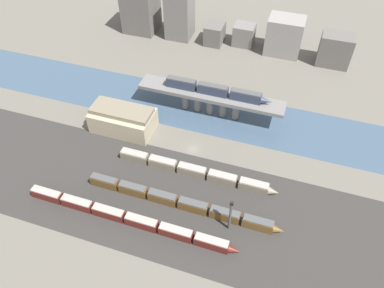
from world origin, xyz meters
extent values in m
plane|color=#666056|center=(0.00, 0.00, 0.00)|extent=(400.00, 400.00, 0.00)
cube|color=#33302D|center=(0.00, -24.00, 0.00)|extent=(280.00, 42.00, 0.01)
cube|color=#3D5166|center=(0.00, 21.62, 0.00)|extent=(320.00, 25.72, 0.01)
cube|color=slate|center=(0.00, 21.62, 8.55)|extent=(56.97, 8.47, 1.49)
cylinder|color=gray|center=(-10.29, 21.62, 3.90)|extent=(2.96, 2.96, 7.81)
cylinder|color=gray|center=(-5.14, 21.62, 3.90)|extent=(2.96, 2.96, 7.81)
cylinder|color=gray|center=(0.00, 21.62, 3.90)|extent=(2.96, 2.96, 7.81)
cylinder|color=gray|center=(5.14, 21.62, 3.90)|extent=(2.96, 2.96, 7.81)
cylinder|color=gray|center=(10.29, 21.62, 3.90)|extent=(2.96, 2.96, 7.81)
cube|color=#2D384C|center=(-11.89, 21.62, 11.11)|extent=(11.62, 2.82, 3.62)
cube|color=#4C4C4C|center=(-11.89, 21.62, 13.12)|extent=(11.15, 2.59, 0.40)
cube|color=#2D384C|center=(0.77, 21.62, 11.11)|extent=(11.62, 2.82, 3.62)
cube|color=#4C4C4C|center=(0.77, 21.62, 13.12)|extent=(11.15, 2.59, 0.40)
cube|color=#2D384C|center=(13.43, 21.62, 11.11)|extent=(11.62, 2.82, 3.62)
cube|color=#4C4C4C|center=(13.43, 21.62, 13.12)|extent=(11.15, 2.59, 0.40)
cone|color=#2D384C|center=(21.28, 21.62, 10.93)|extent=(4.07, 2.53, 2.53)
cube|color=#5B1E19|center=(-37.19, -35.15, 1.55)|extent=(10.17, 2.70, 3.09)
cube|color=#9E998E|center=(-37.19, -35.15, 3.29)|extent=(9.76, 2.48, 0.40)
cube|color=#5B1E19|center=(-26.33, -35.15, 1.55)|extent=(10.17, 2.70, 3.09)
cube|color=#9E998E|center=(-26.33, -35.15, 3.29)|extent=(9.76, 2.48, 0.40)
cube|color=#5B1E19|center=(-15.46, -35.15, 1.55)|extent=(10.17, 2.70, 3.09)
cube|color=#9E998E|center=(-15.46, -35.15, 3.29)|extent=(9.76, 2.48, 0.40)
cube|color=#5B1E19|center=(-4.59, -35.15, 1.55)|extent=(10.17, 2.70, 3.09)
cube|color=#9E998E|center=(-4.59, -35.15, 3.29)|extent=(9.76, 2.48, 0.40)
cube|color=#5B1E19|center=(6.27, -35.15, 1.55)|extent=(10.17, 2.70, 3.09)
cube|color=#9E998E|center=(6.27, -35.15, 3.29)|extent=(9.76, 2.48, 0.40)
cube|color=#5B1E19|center=(17.14, -35.15, 1.55)|extent=(10.17, 2.70, 3.09)
cube|color=#9E998E|center=(17.14, -35.15, 3.29)|extent=(9.76, 2.48, 0.40)
cone|color=#5B1E19|center=(24.00, -35.15, 1.39)|extent=(3.56, 2.43, 2.43)
cube|color=brown|center=(-22.25, -24.83, 1.70)|extent=(9.27, 2.68, 3.39)
cube|color=#4C4C4C|center=(-22.25, -24.83, 3.59)|extent=(8.90, 2.47, 0.40)
cube|color=brown|center=(-12.12, -24.83, 1.70)|extent=(9.27, 2.68, 3.39)
cube|color=#4C4C4C|center=(-12.12, -24.83, 3.59)|extent=(8.90, 2.47, 0.40)
cube|color=brown|center=(-1.99, -24.83, 1.70)|extent=(9.27, 2.68, 3.39)
cube|color=#4C4C4C|center=(-1.99, -24.83, 3.59)|extent=(8.90, 2.47, 0.40)
cube|color=brown|center=(8.13, -24.83, 1.70)|extent=(9.27, 2.68, 3.39)
cube|color=#4C4C4C|center=(8.13, -24.83, 3.59)|extent=(8.90, 2.47, 0.40)
cube|color=brown|center=(18.26, -24.83, 1.70)|extent=(9.27, 2.68, 3.39)
cube|color=#4C4C4C|center=(18.26, -24.83, 3.59)|extent=(8.90, 2.47, 0.40)
cube|color=brown|center=(28.39, -24.83, 1.70)|extent=(9.27, 2.68, 3.39)
cube|color=#4C4C4C|center=(28.39, -24.83, 3.59)|extent=(8.90, 2.47, 0.40)
cone|color=brown|center=(34.65, -24.83, 1.53)|extent=(3.24, 2.41, 2.41)
cube|color=gray|center=(-17.81, -11.23, 1.58)|extent=(9.66, 2.94, 3.17)
cube|color=#9E998E|center=(-17.81, -11.23, 3.37)|extent=(9.27, 2.71, 0.40)
cube|color=gray|center=(-7.27, -11.23, 1.58)|extent=(9.66, 2.94, 3.17)
cube|color=#9E998E|center=(-7.27, -11.23, 3.37)|extent=(9.27, 2.71, 0.40)
cube|color=gray|center=(3.26, -11.23, 1.58)|extent=(9.66, 2.94, 3.17)
cube|color=#9E998E|center=(3.26, -11.23, 3.37)|extent=(9.27, 2.71, 0.40)
cube|color=gray|center=(13.80, -11.23, 1.58)|extent=(9.66, 2.94, 3.17)
cube|color=#9E998E|center=(13.80, -11.23, 3.37)|extent=(9.27, 2.71, 0.40)
cube|color=gray|center=(24.33, -11.23, 1.58)|extent=(9.66, 2.94, 3.17)
cube|color=#9E998E|center=(24.33, -11.23, 3.37)|extent=(9.27, 2.71, 0.40)
cone|color=gray|center=(30.85, -11.23, 1.43)|extent=(3.38, 2.65, 2.65)
cube|color=tan|center=(-28.35, 2.36, 3.91)|extent=(23.05, 12.94, 7.82)
cube|color=#7C725C|center=(-28.35, 2.36, 8.68)|extent=(22.59, 9.06, 1.72)
cylinder|color=#4C4C51|center=(20.38, -27.82, 5.95)|extent=(0.73, 0.73, 11.90)
cube|color=black|center=(20.38, -27.82, 12.50)|extent=(1.00, 0.70, 1.20)
cube|color=#605B56|center=(-52.30, 74.45, 11.91)|extent=(15.92, 15.45, 23.82)
cube|color=slate|center=(-31.29, 73.84, 11.18)|extent=(12.29, 11.71, 22.36)
cube|color=#605B56|center=(-13.03, 73.41, 4.84)|extent=(8.53, 10.87, 9.68)
cube|color=slate|center=(0.92, 76.54, 5.02)|extent=(9.90, 8.89, 10.05)
cube|color=gray|center=(20.17, 74.83, 8.73)|extent=(16.23, 12.00, 17.45)
cube|color=#605B56|center=(43.60, 72.37, 7.26)|extent=(14.27, 9.94, 14.53)
camera|label=1|loc=(29.02, -88.74, 97.40)|focal=35.00mm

